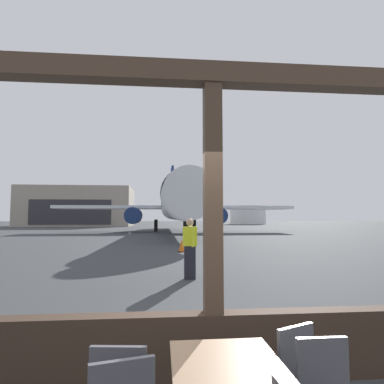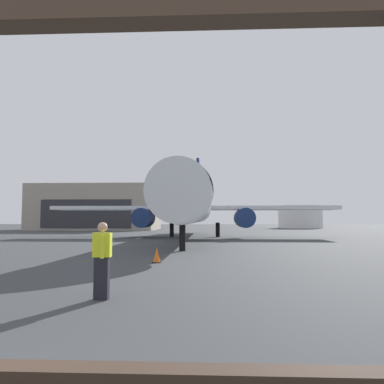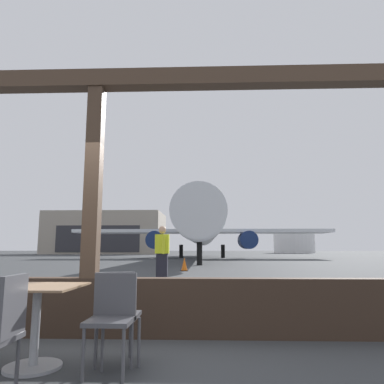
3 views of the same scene
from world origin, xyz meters
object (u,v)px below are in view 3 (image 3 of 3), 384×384
object	(u,v)px
traffic_cone	(184,264)
distant_hangar	(107,233)
fuel_storage_tank	(294,243)
airplane	(202,228)
cafe_chair_window_left	(112,312)
ground_crew_worker	(162,255)
dining_table	(36,320)
cafe_chair_aisle_right	(116,307)

from	to	relation	value
traffic_cone	distant_hangar	size ratio (longest dim) A/B	0.03
fuel_storage_tank	airplane	bearing A→B (deg)	-114.05
cafe_chair_window_left	ground_crew_worker	world-z (taller)	ground_crew_worker
dining_table	fuel_storage_tank	distance (m)	85.47
dining_table	traffic_cone	size ratio (longest dim) A/B	1.20
traffic_cone	cafe_chair_aisle_right	bearing A→B (deg)	-89.44
cafe_chair_aisle_right	airplane	size ratio (longest dim) A/B	0.02
distant_hangar	fuel_storage_tank	size ratio (longest dim) A/B	2.32
airplane	distant_hangar	world-z (taller)	airplane
airplane	cafe_chair_aisle_right	bearing A→B (deg)	-90.83
cafe_chair_window_left	cafe_chair_aisle_right	bearing A→B (deg)	96.40
cafe_chair_aisle_right	ground_crew_worker	distance (m)	6.86
cafe_chair_window_left	airplane	size ratio (longest dim) A/B	0.02
ground_crew_worker	distant_hangar	distance (m)	62.70
ground_crew_worker	fuel_storage_tank	distance (m)	78.57
cafe_chair_aisle_right	ground_crew_worker	size ratio (longest dim) A/B	0.49
cafe_chair_window_left	airplane	world-z (taller)	airplane
distant_hangar	airplane	bearing A→B (deg)	-59.43
airplane	ground_crew_worker	bearing A→B (deg)	-91.77
dining_table	cafe_chair_aisle_right	xyz separation A→B (m)	(0.71, 0.23, 0.08)
cafe_chair_aisle_right	traffic_cone	bearing A→B (deg)	90.56
cafe_chair_aisle_right	ground_crew_worker	world-z (taller)	ground_crew_worker
fuel_storage_tank	cafe_chair_window_left	bearing A→B (deg)	-104.65
distant_hangar	cafe_chair_window_left	bearing A→B (deg)	-74.70
distant_hangar	ground_crew_worker	bearing A→B (deg)	-73.33
dining_table	distant_hangar	size ratio (longest dim) A/B	0.04
dining_table	cafe_chair_window_left	world-z (taller)	cafe_chair_window_left
dining_table	traffic_cone	xyz separation A→B (m)	(0.57, 14.51, -0.12)
cafe_chair_window_left	cafe_chair_aisle_right	distance (m)	0.31
ground_crew_worker	distant_hangar	bearing A→B (deg)	106.67
ground_crew_worker	cafe_chair_window_left	bearing A→B (deg)	-86.84
cafe_chair_window_left	airplane	xyz separation A→B (m)	(0.47, 35.24, 2.73)
ground_crew_worker	traffic_cone	bearing A→B (deg)	88.31
dining_table	fuel_storage_tank	xyz separation A→B (m)	(22.33, 82.48, 1.97)
dining_table	distant_hangar	bearing A→B (deg)	104.72
dining_table	traffic_cone	distance (m)	14.53
cafe_chair_aisle_right	airplane	world-z (taller)	airplane
cafe_chair_window_left	traffic_cone	bearing A→B (deg)	90.68
cafe_chair_window_left	cafe_chair_aisle_right	world-z (taller)	cafe_chair_window_left
cafe_chair_aisle_right	fuel_storage_tank	xyz separation A→B (m)	(21.62, 82.25, 1.88)
dining_table	ground_crew_worker	distance (m)	7.09
distant_hangar	fuel_storage_tank	distance (m)	42.85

